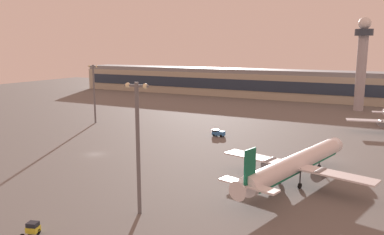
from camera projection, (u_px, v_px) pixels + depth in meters
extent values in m
plane|color=#605E5B|center=(95.00, 154.00, 107.93)|extent=(416.00, 416.00, 0.00)
cube|color=#B2AD99|center=(222.00, 83.00, 242.71)|extent=(196.89, 22.00, 14.00)
cube|color=#263347|center=(214.00, 84.00, 232.82)|extent=(189.01, 0.40, 6.16)
cube|color=gray|center=(222.00, 70.00, 241.24)|extent=(196.89, 19.80, 2.40)
cylinder|color=#A8A8B2|center=(361.00, 74.00, 179.32)|extent=(4.40, 4.40, 34.42)
cylinder|color=#2D3847|center=(364.00, 32.00, 175.97)|extent=(8.00, 8.00, 3.00)
sphere|color=silver|center=(365.00, 23.00, 175.25)|extent=(5.60, 5.60, 5.60)
cylinder|color=white|center=(296.00, 163.00, 84.54)|extent=(13.22, 38.45, 4.07)
cone|color=white|center=(333.00, 146.00, 99.71)|extent=(4.38, 3.43, 3.87)
cone|color=white|center=(242.00, 189.00, 69.21)|extent=(4.28, 3.79, 3.67)
cube|color=white|center=(294.00, 165.00, 83.78)|extent=(34.34, 12.40, 0.38)
cube|color=white|center=(248.00, 185.00, 70.67)|extent=(12.07, 5.33, 0.38)
cube|color=#146B4C|center=(250.00, 167.00, 70.32)|extent=(1.14, 3.41, 6.97)
cylinder|color=slate|center=(270.00, 163.00, 87.76)|extent=(3.22, 4.31, 2.36)
cylinder|color=slate|center=(320.00, 175.00, 80.07)|extent=(3.22, 4.31, 2.36)
cube|color=#146B4C|center=(296.00, 168.00, 84.74)|extent=(12.09, 35.35, 0.39)
cylinder|color=#333338|center=(319.00, 160.00, 93.98)|extent=(0.30, 0.30, 3.81)
cylinder|color=black|center=(319.00, 167.00, 94.32)|extent=(0.70, 1.25, 1.18)
cylinder|color=#333338|center=(280.00, 172.00, 84.44)|extent=(0.30, 0.30, 3.81)
cylinder|color=black|center=(280.00, 181.00, 84.78)|extent=(0.70, 1.25, 1.18)
cylinder|color=#333338|center=(300.00, 177.00, 81.36)|extent=(0.30, 0.30, 3.81)
cylinder|color=black|center=(300.00, 186.00, 81.70)|extent=(0.70, 1.25, 1.18)
cylinder|color=slate|center=(381.00, 123.00, 134.09)|extent=(3.13, 4.29, 2.37)
cube|color=yellow|center=(33.00, 229.00, 61.60)|extent=(2.18, 2.05, 0.90)
cube|color=#1E232D|center=(33.00, 224.00, 61.46)|extent=(1.99, 1.83, 0.70)
cylinder|color=black|center=(30.00, 231.00, 62.04)|extent=(0.55, 0.95, 0.90)
cylinder|color=black|center=(38.00, 232.00, 61.76)|extent=(0.55, 0.95, 0.90)
cube|color=#3372BF|center=(216.00, 133.00, 129.92)|extent=(2.22, 2.12, 1.10)
cube|color=#1E232D|center=(216.00, 130.00, 129.76)|extent=(1.95, 1.95, 0.70)
cube|color=#3372BF|center=(221.00, 133.00, 128.94)|extent=(2.51, 2.06, 1.40)
cylinder|color=black|center=(214.00, 135.00, 129.45)|extent=(0.92, 0.35, 0.90)
cylinder|color=black|center=(216.00, 134.00, 130.89)|extent=(0.92, 0.35, 0.90)
cylinder|color=black|center=(221.00, 136.00, 128.09)|extent=(0.92, 0.35, 0.90)
cylinder|color=black|center=(223.00, 135.00, 129.52)|extent=(0.92, 0.35, 0.90)
cylinder|color=slate|center=(94.00, 94.00, 150.58)|extent=(0.70, 0.70, 22.68)
cube|color=slate|center=(93.00, 66.00, 148.66)|extent=(4.80, 0.40, 0.40)
sphere|color=#F9EAB2|center=(89.00, 66.00, 149.48)|extent=(0.90, 0.90, 0.90)
sphere|color=#F9EAB2|center=(97.00, 66.00, 147.84)|extent=(0.90, 0.90, 0.90)
cylinder|color=slate|center=(138.00, 150.00, 67.49)|extent=(0.70, 0.70, 23.55)
cube|color=slate|center=(136.00, 86.00, 65.49)|extent=(4.80, 0.40, 0.40)
sphere|color=#F9EAB2|center=(128.00, 85.00, 66.31)|extent=(0.90, 0.90, 0.90)
sphere|color=#F9EAB2|center=(145.00, 86.00, 64.67)|extent=(0.90, 0.90, 0.90)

